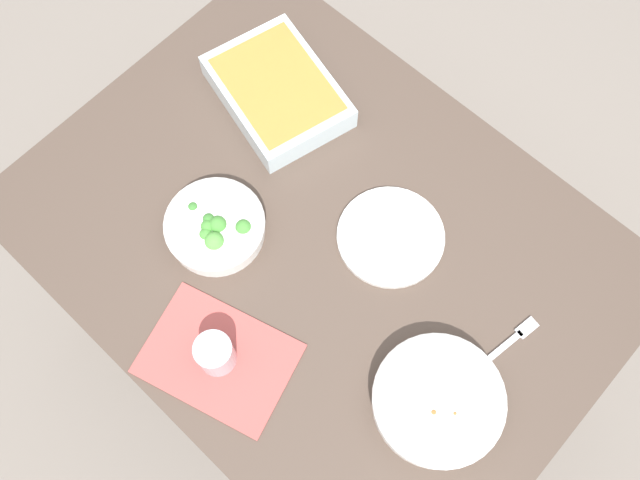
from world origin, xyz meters
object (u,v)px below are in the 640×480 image
at_px(drink_cup, 216,354).
at_px(fork_on_table, 507,344).
at_px(baking_dish, 277,91).
at_px(spoon_by_stew, 412,400).
at_px(stew_bowl, 438,401).
at_px(broccoli_bowl, 216,227).
at_px(side_plate, 391,237).

height_order(drink_cup, fork_on_table, drink_cup).
bearing_deg(baking_dish, spoon_by_stew, -25.13).
bearing_deg(stew_bowl, baking_dish, 157.80).
distance_m(broccoli_bowl, drink_cup, 0.26).
height_order(drink_cup, side_plate, drink_cup).
bearing_deg(drink_cup, stew_bowl, 31.27).
relative_size(drink_cup, side_plate, 0.39).
height_order(stew_bowl, fork_on_table, stew_bowl).
bearing_deg(drink_cup, spoon_by_stew, 30.86).
xyz_separation_m(stew_bowl, broccoli_bowl, (-0.55, -0.04, -0.00)).
height_order(spoon_by_stew, fork_on_table, spoon_by_stew).
bearing_deg(stew_bowl, fork_on_table, 80.60).
xyz_separation_m(drink_cup, spoon_by_stew, (0.32, 0.19, -0.03)).
bearing_deg(fork_on_table, broccoli_bowl, -159.32).
bearing_deg(side_plate, stew_bowl, -34.99).
bearing_deg(baking_dish, fork_on_table, -7.72).
xyz_separation_m(baking_dish, side_plate, (0.40, -0.08, -0.03)).
bearing_deg(spoon_by_stew, fork_on_table, 72.33).
relative_size(side_plate, spoon_by_stew, 1.42).
bearing_deg(baking_dish, stew_bowl, -22.20).
xyz_separation_m(stew_bowl, side_plate, (-0.28, 0.20, -0.03)).
xyz_separation_m(broccoli_bowl, side_plate, (0.27, 0.23, -0.02)).
bearing_deg(fork_on_table, drink_cup, -134.26).
bearing_deg(fork_on_table, baking_dish, 172.28).
bearing_deg(baking_dish, side_plate, -11.48).
bearing_deg(fork_on_table, side_plate, 177.21).
height_order(broccoli_bowl, baking_dish, broccoli_bowl).
bearing_deg(baking_dish, broccoli_bowl, -67.38).
distance_m(baking_dish, spoon_by_stew, 0.71).
xyz_separation_m(stew_bowl, spoon_by_stew, (-0.04, -0.02, -0.03)).
bearing_deg(baking_dish, drink_cup, -57.09).
bearing_deg(side_plate, fork_on_table, -2.79).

